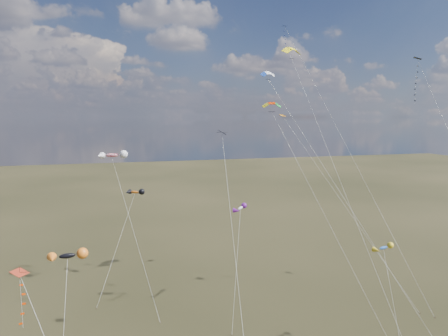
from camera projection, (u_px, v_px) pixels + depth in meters
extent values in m
cube|color=black|center=(418.00, 58.00, 48.98)|extent=(1.26, 1.27, 0.32)
cube|color=#0D1153|center=(285.00, 26.00, 69.42)|extent=(1.11, 1.10, 0.33)
cylinder|color=silver|center=(348.00, 148.00, 59.67)|extent=(8.38, 28.29, 40.73)
cube|color=#332316|center=(435.00, 317.00, 49.90)|extent=(0.10, 0.10, 0.12)
cube|color=black|center=(222.00, 132.00, 39.79)|extent=(0.99, 1.04, 0.38)
cylinder|color=silver|center=(237.00, 270.00, 34.70)|extent=(1.17, 13.49, 23.47)
cube|color=#A22C17|center=(19.00, 272.00, 29.96)|extent=(1.37, 1.38, 0.32)
cube|color=orange|center=(283.00, 115.00, 59.52)|extent=(1.04, 1.02, 0.30)
cylinder|color=silver|center=(346.00, 207.00, 55.26)|extent=(12.51, 15.88, 25.23)
cube|color=#332316|center=(420.00, 313.00, 51.00)|extent=(0.10, 0.10, 0.12)
cylinder|color=silver|center=(344.00, 185.00, 46.01)|extent=(2.24, 24.74, 34.41)
cylinder|color=silver|center=(346.00, 198.00, 47.03)|extent=(10.58, 23.80, 31.04)
cylinder|color=silver|center=(332.00, 226.00, 43.19)|extent=(9.52, 12.20, 26.57)
ellipsoid|color=black|center=(67.00, 256.00, 36.33)|extent=(3.03, 1.52, 1.08)
ellipsoid|color=#CB6118|center=(135.00, 192.00, 59.81)|extent=(2.81, 2.45, 1.09)
cylinder|color=silver|center=(117.00, 247.00, 56.03)|extent=(5.83, 8.14, 13.81)
cube|color=#332316|center=(96.00, 309.00, 52.24)|extent=(0.10, 0.10, 0.12)
ellipsoid|color=silver|center=(240.00, 208.00, 51.24)|extent=(2.36, 2.55, 0.81)
cylinder|color=silver|center=(236.00, 268.00, 48.56)|extent=(3.15, 6.53, 13.39)
cube|color=#332316|center=(232.00, 335.00, 45.87)|extent=(0.10, 0.10, 0.12)
ellipsoid|color=red|center=(112.00, 155.00, 55.40)|extent=(4.08, 2.85, 1.33)
cylinder|color=silver|center=(135.00, 234.00, 52.01)|extent=(5.01, 11.17, 19.72)
cube|color=#332316|center=(160.00, 323.00, 48.62)|extent=(0.10, 0.10, 0.12)
ellipsoid|color=#1F53B0|center=(384.00, 248.00, 41.08)|extent=(2.45, 1.29, 0.75)
cylinder|color=silver|center=(396.00, 316.00, 38.76)|extent=(1.24, 6.09, 11.62)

